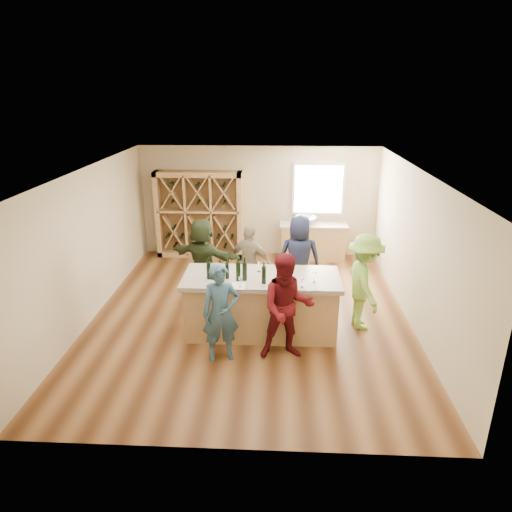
{
  "coord_description": "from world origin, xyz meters",
  "views": [
    {
      "loc": [
        0.51,
        -7.88,
        4.17
      ],
      "look_at": [
        0.1,
        0.2,
        1.15
      ],
      "focal_mm": 32.0,
      "sensor_mm": 36.0,
      "label": 1
    }
  ],
  "objects_px": {
    "sink": "(306,220)",
    "tasting_counter_base": "(261,306)",
    "wine_bottle_e": "(245,271)",
    "person_far_right": "(299,258)",
    "wine_bottle_c": "(227,271)",
    "wine_bottle_a": "(209,271)",
    "wine_bottle_d": "(238,271)",
    "wine_bottle_b": "(220,273)",
    "person_near_left": "(221,313)",
    "wine_rack": "(199,215)",
    "person_far_mid": "(250,263)",
    "wine_bottle_f": "(264,275)",
    "person_server": "(364,282)",
    "person_near_right": "(287,307)",
    "person_far_left": "(203,259)"
  },
  "relations": [
    {
      "from": "tasting_counter_base",
      "to": "wine_bottle_e",
      "type": "bearing_deg",
      "value": -146.7
    },
    {
      "from": "wine_bottle_e",
      "to": "wine_rack",
      "type": "bearing_deg",
      "value": 109.75
    },
    {
      "from": "person_far_left",
      "to": "wine_bottle_c",
      "type": "bearing_deg",
      "value": 135.25
    },
    {
      "from": "wine_bottle_c",
      "to": "person_far_right",
      "type": "distance_m",
      "value": 2.06
    },
    {
      "from": "wine_bottle_d",
      "to": "wine_rack",
      "type": "bearing_deg",
      "value": 108.34
    },
    {
      "from": "person_near_left",
      "to": "wine_bottle_a",
      "type": "bearing_deg",
      "value": 95.68
    },
    {
      "from": "wine_bottle_c",
      "to": "person_server",
      "type": "bearing_deg",
      "value": 9.32
    },
    {
      "from": "wine_rack",
      "to": "wine_bottle_b",
      "type": "distance_m",
      "value": 4.28
    },
    {
      "from": "wine_bottle_a",
      "to": "person_near_right",
      "type": "distance_m",
      "value": 1.51
    },
    {
      "from": "person_near_left",
      "to": "person_far_mid",
      "type": "distance_m",
      "value": 2.29
    },
    {
      "from": "wine_bottle_e",
      "to": "person_far_mid",
      "type": "height_order",
      "value": "person_far_mid"
    },
    {
      "from": "wine_rack",
      "to": "person_far_right",
      "type": "distance_m",
      "value": 3.46
    },
    {
      "from": "wine_bottle_d",
      "to": "person_near_right",
      "type": "bearing_deg",
      "value": -35.62
    },
    {
      "from": "wine_bottle_c",
      "to": "wine_bottle_f",
      "type": "relative_size",
      "value": 0.91
    },
    {
      "from": "wine_bottle_b",
      "to": "wine_bottle_f",
      "type": "distance_m",
      "value": 0.73
    },
    {
      "from": "wine_bottle_a",
      "to": "wine_bottle_d",
      "type": "height_order",
      "value": "wine_bottle_d"
    },
    {
      "from": "sink",
      "to": "wine_bottle_d",
      "type": "distance_m",
      "value": 4.23
    },
    {
      "from": "tasting_counter_base",
      "to": "person_server",
      "type": "distance_m",
      "value": 1.89
    },
    {
      "from": "person_far_mid",
      "to": "wine_bottle_f",
      "type": "xyz_separation_m",
      "value": [
        0.33,
        -1.67,
        0.43
      ]
    },
    {
      "from": "tasting_counter_base",
      "to": "person_near_right",
      "type": "bearing_deg",
      "value": -60.94
    },
    {
      "from": "wine_rack",
      "to": "sink",
      "type": "relative_size",
      "value": 4.06
    },
    {
      "from": "sink",
      "to": "wine_bottle_f",
      "type": "height_order",
      "value": "wine_bottle_f"
    },
    {
      "from": "wine_bottle_e",
      "to": "person_far_right",
      "type": "bearing_deg",
      "value": 58.6
    },
    {
      "from": "wine_bottle_a",
      "to": "wine_rack",
      "type": "bearing_deg",
      "value": 101.81
    },
    {
      "from": "wine_rack",
      "to": "wine_bottle_a",
      "type": "xyz_separation_m",
      "value": [
        0.84,
        -4.03,
        0.13
      ]
    },
    {
      "from": "wine_bottle_e",
      "to": "person_near_right",
      "type": "xyz_separation_m",
      "value": [
        0.72,
        -0.6,
        -0.36
      ]
    },
    {
      "from": "sink",
      "to": "wine_bottle_e",
      "type": "xyz_separation_m",
      "value": [
        -1.24,
        -3.99,
        0.23
      ]
    },
    {
      "from": "wine_bottle_b",
      "to": "wine_bottle_f",
      "type": "height_order",
      "value": "wine_bottle_b"
    },
    {
      "from": "wine_rack",
      "to": "wine_bottle_b",
      "type": "xyz_separation_m",
      "value": [
        1.05,
        -4.15,
        0.13
      ]
    },
    {
      "from": "wine_bottle_b",
      "to": "wine_bottle_f",
      "type": "xyz_separation_m",
      "value": [
        0.73,
        -0.03,
        -0.0
      ]
    },
    {
      "from": "person_server",
      "to": "wine_bottle_b",
      "type": "bearing_deg",
      "value": 94.47
    },
    {
      "from": "sink",
      "to": "tasting_counter_base",
      "type": "relative_size",
      "value": 0.21
    },
    {
      "from": "sink",
      "to": "wine_bottle_c",
      "type": "relative_size",
      "value": 1.99
    },
    {
      "from": "wine_bottle_a",
      "to": "wine_bottle_d",
      "type": "distance_m",
      "value": 0.51
    },
    {
      "from": "wine_bottle_e",
      "to": "person_far_mid",
      "type": "distance_m",
      "value": 1.62
    },
    {
      "from": "wine_bottle_c",
      "to": "person_near_right",
      "type": "height_order",
      "value": "person_near_right"
    },
    {
      "from": "wine_rack",
      "to": "tasting_counter_base",
      "type": "bearing_deg",
      "value": -65.88
    },
    {
      "from": "wine_bottle_c",
      "to": "person_far_right",
      "type": "bearing_deg",
      "value": 50.42
    },
    {
      "from": "sink",
      "to": "person_near_right",
      "type": "height_order",
      "value": "person_near_right"
    },
    {
      "from": "person_near_right",
      "to": "person_far_left",
      "type": "bearing_deg",
      "value": 121.17
    },
    {
      "from": "person_far_mid",
      "to": "wine_bottle_e",
      "type": "bearing_deg",
      "value": 114.18
    },
    {
      "from": "wine_bottle_e",
      "to": "person_far_right",
      "type": "distance_m",
      "value": 1.94
    },
    {
      "from": "sink",
      "to": "tasting_counter_base",
      "type": "xyz_separation_m",
      "value": [
        -0.96,
        -3.81,
        -0.51
      ]
    },
    {
      "from": "person_near_right",
      "to": "wine_bottle_f",
      "type": "relative_size",
      "value": 5.91
    },
    {
      "from": "sink",
      "to": "wine_bottle_a",
      "type": "height_order",
      "value": "wine_bottle_a"
    },
    {
      "from": "wine_bottle_a",
      "to": "wine_bottle_e",
      "type": "bearing_deg",
      "value": -2.46
    },
    {
      "from": "wine_rack",
      "to": "person_far_right",
      "type": "bearing_deg",
      "value": -44.87
    },
    {
      "from": "wine_bottle_b",
      "to": "wine_bottle_c",
      "type": "relative_size",
      "value": 1.12
    },
    {
      "from": "sink",
      "to": "wine_bottle_f",
      "type": "bearing_deg",
      "value": -102.54
    },
    {
      "from": "wine_bottle_b",
      "to": "wine_bottle_e",
      "type": "relative_size",
      "value": 0.92
    }
  ]
}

